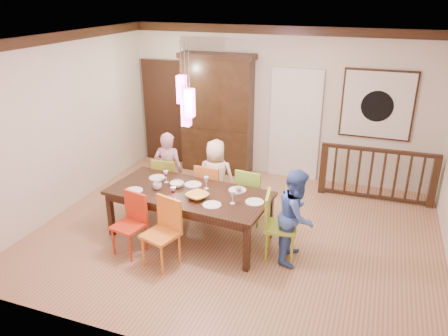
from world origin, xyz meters
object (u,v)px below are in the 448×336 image
(person_far_mid, at_px, (216,177))
(person_end_right, at_px, (296,216))
(chair_end_right, at_px, (281,222))
(china_hutch, at_px, (217,114))
(person_far_left, at_px, (169,170))
(chair_far_left, at_px, (168,178))
(dining_table, at_px, (189,196))
(balustrade, at_px, (377,173))

(person_far_mid, xyz_separation_m, person_end_right, (1.51, -0.88, 0.02))
(chair_end_right, height_order, china_hutch, china_hutch)
(person_far_left, xyz_separation_m, person_far_mid, (0.83, 0.05, -0.03))
(chair_far_left, bearing_deg, person_far_left, -175.39)
(chair_end_right, height_order, person_far_mid, person_far_mid)
(chair_far_left, distance_m, person_far_left, 0.15)
(dining_table, distance_m, chair_end_right, 1.41)
(china_hutch, bearing_deg, balustrade, -6.29)
(chair_end_right, bearing_deg, chair_far_left, 60.14)
(balustrade, height_order, person_far_left, person_far_left)
(dining_table, xyz_separation_m, balustrade, (2.58, 2.30, -0.18))
(person_far_left, bearing_deg, balustrade, -163.51)
(dining_table, relative_size, chair_far_left, 2.70)
(chair_end_right, bearing_deg, person_far_mid, 47.07)
(china_hutch, xyz_separation_m, balustrade, (3.14, -0.35, -0.70))
(dining_table, bearing_deg, person_end_right, 3.78)
(china_hutch, relative_size, balustrade, 1.20)
(balustrade, bearing_deg, chair_end_right, -118.07)
(chair_end_right, xyz_separation_m, balustrade, (1.18, 2.35, -0.05))
(china_hutch, height_order, balustrade, china_hutch)
(china_hutch, xyz_separation_m, person_far_left, (-0.18, -1.84, -0.52))
(chair_far_left, xyz_separation_m, person_far_mid, (0.85, 0.05, 0.12))
(china_hutch, height_order, person_far_mid, china_hutch)
(balustrade, distance_m, person_far_left, 3.65)
(chair_far_left, bearing_deg, chair_end_right, 155.61)
(chair_far_left, height_order, chair_end_right, chair_end_right)
(dining_table, height_order, person_end_right, person_end_right)
(dining_table, relative_size, china_hutch, 1.03)
(balustrade, bearing_deg, person_far_left, -157.17)
(chair_far_left, bearing_deg, dining_table, 130.34)
(person_end_right, bearing_deg, balustrade, -22.59)
(dining_table, distance_m, china_hutch, 2.76)
(person_end_right, bearing_deg, chair_far_left, 70.90)
(chair_end_right, distance_m, person_end_right, 0.23)
(chair_end_right, height_order, person_end_right, person_end_right)
(balustrade, relative_size, person_end_right, 1.49)
(balustrade, xyz_separation_m, person_end_right, (-0.98, -2.33, 0.17))
(person_far_mid, bearing_deg, china_hutch, -79.96)
(dining_table, xyz_separation_m, person_far_mid, (0.09, 0.86, -0.03))
(chair_end_right, distance_m, balustrade, 2.62)
(chair_far_left, xyz_separation_m, balustrade, (3.34, 1.50, -0.02))
(chair_far_left, height_order, china_hutch, china_hutch)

